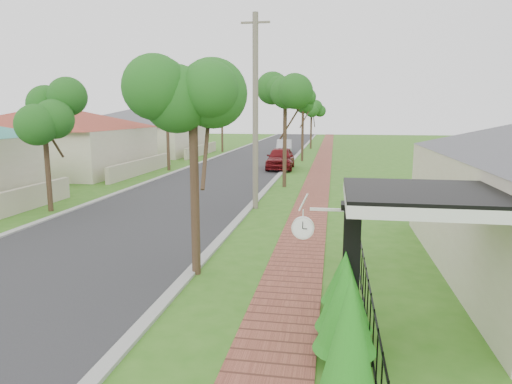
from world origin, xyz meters
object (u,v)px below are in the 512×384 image
Objects in this scene: parked_car_white at (284,147)px; utility_pole at (255,112)px; porch_post at (350,278)px; station_clock at (305,226)px; parked_car_red at (280,158)px; near_tree at (193,115)px.

utility_pole is at bearing -91.74° from parked_car_white.
porch_post is 2.37× the size of station_clock.
utility_pole is at bearing 108.36° from porch_post.
porch_post reaches higher than parked_car_red.
station_clock is at bearing -83.98° from parked_car_red.
utility_pole is at bearing -89.41° from parked_car_red.
utility_pole is at bearing 89.31° from near_tree.
station_clock is at bearing 155.13° from porch_post.
near_tree is 8.29m from utility_pole.
station_clock reaches higher than parked_car_white.
parked_car_white is 3.97× the size of station_clock.
parked_car_red is (-4.22, 25.03, -0.32)m from porch_post.
utility_pole is 11.17m from station_clock.
porch_post is 0.50× the size of near_tree.
utility_pole reaches higher than parked_car_white.
parked_car_white is 35.40m from near_tree.
near_tree is 4.74× the size of station_clock.
parked_car_red is 12.93m from parked_car_white.
parked_car_white is 0.52× the size of utility_pole.
utility_pole is 7.59× the size of station_clock.
near_tree reaches higher than station_clock.
parked_car_red is at bearing 91.20° from near_tree.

